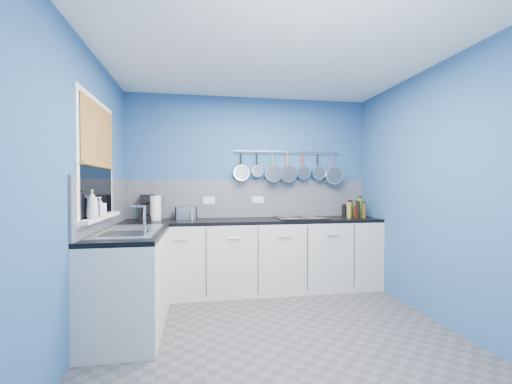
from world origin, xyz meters
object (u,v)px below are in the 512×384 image
object	(u,v)px
soap_bottle_a	(92,204)
soap_bottle_b	(100,207)
hob	(300,218)
paper_towel	(155,208)
coffee_maker	(147,207)
toaster	(186,213)
canister	(192,215)

from	to	relation	value
soap_bottle_a	soap_bottle_b	world-z (taller)	soap_bottle_a
soap_bottle_a	hob	distance (m)	2.48
paper_towel	coffee_maker	world-z (taller)	coffee_maker
soap_bottle_a	coffee_maker	size ratio (longest dim) A/B	0.76
paper_towel	coffee_maker	size ratio (longest dim) A/B	0.95
toaster	hob	bearing A→B (deg)	1.01
coffee_maker	canister	distance (m)	0.55
toaster	canister	world-z (taller)	toaster
paper_towel	hob	size ratio (longest dim) A/B	0.48
toaster	coffee_maker	bearing A→B (deg)	-174.60
soap_bottle_b	canister	world-z (taller)	soap_bottle_b
coffee_maker	toaster	xyz separation A→B (m)	(0.47, -0.00, -0.08)
soap_bottle_a	hob	size ratio (longest dim) A/B	0.39
soap_bottle_b	toaster	xyz separation A→B (m)	(0.69, 1.13, -0.16)
soap_bottle_a	canister	size ratio (longest dim) A/B	2.07
coffee_maker	hob	size ratio (longest dim) A/B	0.51
soap_bottle_a	paper_towel	size ratio (longest dim) A/B	0.81
paper_towel	hob	xyz separation A→B (m)	(1.81, -0.07, -0.14)
soap_bottle_a	paper_towel	bearing A→B (deg)	75.78
paper_towel	hob	bearing A→B (deg)	-2.37
soap_bottle_b	soap_bottle_a	bearing A→B (deg)	-90.00
toaster	hob	distance (m)	1.45
soap_bottle_a	coffee_maker	world-z (taller)	soap_bottle_a
coffee_maker	hob	xyz separation A→B (m)	(1.92, -0.12, -0.15)
soap_bottle_a	paper_towel	world-z (taller)	soap_bottle_a
toaster	canister	distance (m)	0.09
paper_towel	canister	bearing A→B (deg)	-1.68
paper_towel	canister	xyz separation A→B (m)	(0.44, -0.01, -0.09)
coffee_maker	toaster	bearing A→B (deg)	-5.62
soap_bottle_b	paper_towel	world-z (taller)	soap_bottle_b
soap_bottle_a	toaster	bearing A→B (deg)	62.60
hob	canister	bearing A→B (deg)	177.41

